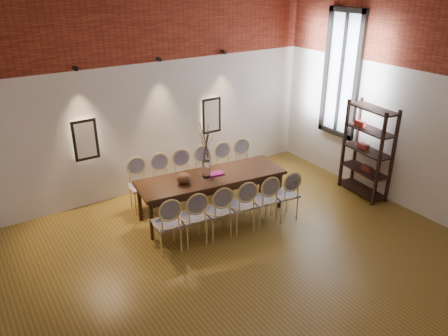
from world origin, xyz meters
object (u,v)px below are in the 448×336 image
chair_near_f (285,194)px  chair_far_a (141,186)px  shelving_rack (367,151)px  chair_near_d (241,205)px  chair_far_d (207,173)px  chair_far_e (227,169)px  chair_near_e (263,199)px  vase (206,169)px  dining_table (212,195)px  chair_far_c (186,177)px  chair_far_f (246,165)px  chair_near_c (217,210)px  bowl (184,178)px  chair_near_b (193,216)px  book (216,174)px  chair_far_b (164,182)px  chair_near_a (167,223)px

chair_near_f → chair_far_a: 2.57m
chair_near_f → shelving_rack: shelving_rack is taller
chair_near_d → chair_far_d: bearing=90.0°
chair_far_d → chair_far_e: bearing=-180.0°
chair_near_e → chair_far_a: (-1.55, 1.59, 0.00)m
chair_near_e → chair_far_e: same height
chair_far_a → vase: size_ratio=3.13×
chair_near_d → chair_far_d: 1.39m
dining_table → chair_far_c: size_ratio=2.76×
chair_far_c → chair_far_f: 1.30m
vase → shelving_rack: size_ratio=0.17×
chair_near_c → bowl: (-0.24, 0.68, 0.37)m
dining_table → chair_far_c: (-0.13, 0.72, 0.09)m
chair_near_f → chair_far_e: same height
chair_near_b → chair_near_d: same height
chair_near_b → chair_near_d: (0.86, -0.11, 0.00)m
vase → book: size_ratio=1.15×
chair_far_e → book: chair_far_e is taller
chair_near_c → chair_far_b: (-0.26, 1.44, 0.00)m
chair_near_a → chair_near_f: (2.15, -0.26, 0.00)m
chair_near_e → book: chair_near_e is taller
chair_near_d → chair_near_f: size_ratio=1.00×
chair_far_c → chair_far_e: (0.86, -0.11, 0.00)m
chair_far_e → shelving_rack: (2.16, -1.55, 0.43)m
chair_far_d → shelving_rack: bearing=155.2°
chair_near_b → chair_far_d: 1.64m
chair_far_e → vase: bearing=43.0°
chair_far_b → chair_far_d: (0.86, -0.11, 0.00)m
book → shelving_rack: bearing=-18.7°
chair_far_c → bowl: chair_far_c is taller
chair_near_d → chair_far_f: bearing=58.2°
chair_near_d → chair_far_e: (0.60, 1.33, 0.00)m
chair_near_f → shelving_rack: 1.96m
bowl → shelving_rack: shelving_rack is taller
chair_far_a → book: (1.08, -0.82, 0.30)m
bowl → chair_far_a: bearing=119.3°
chair_near_d → chair_far_a: (-1.12, 1.54, 0.00)m
chair_near_a → chair_far_a: same height
chair_far_d → bowl: size_ratio=3.92×
chair_far_a → chair_far_f: (2.15, -0.26, 0.00)m
dining_table → bowl: bowl is taller
chair_far_a → chair_far_c: 0.86m
chair_near_b → chair_far_e: same height
chair_near_f → chair_far_b: bearing=141.1°
chair_far_b → chair_far_d: 0.86m
shelving_rack → chair_far_d: bearing=154.9°
chair_near_f → chair_far_f: (0.17, 1.38, 0.00)m
chair_far_b → chair_far_c: (0.43, -0.05, 0.00)m
chair_near_f → chair_far_e: (-0.26, 1.44, 0.00)m
vase → bowl: vase is taller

